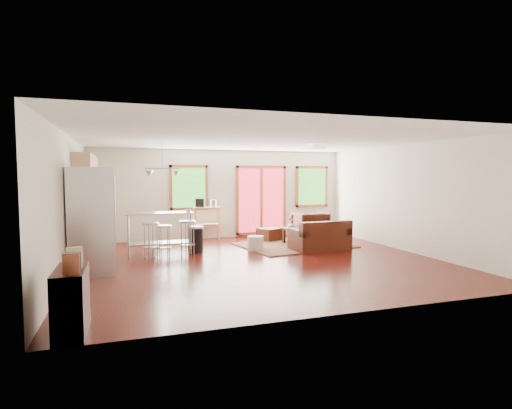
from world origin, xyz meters
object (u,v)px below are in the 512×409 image
object	(u,v)px
armchair	(310,225)
island	(160,225)
coffee_table	(303,229)
refrigerator	(92,221)
kitchen_cart	(206,211)
rug	(294,245)
ottoman	(269,234)
loveseat	(320,238)

from	to	relation	value
armchair	island	bearing A→B (deg)	11.81
coffee_table	refrigerator	bearing A→B (deg)	-159.44
refrigerator	kitchen_cart	bearing A→B (deg)	47.08
armchair	island	distance (m)	4.33
coffee_table	island	xyz separation A→B (m)	(-3.82, -0.32, 0.29)
kitchen_cart	armchair	bearing A→B (deg)	-21.38
rug	armchair	bearing A→B (deg)	42.45
coffee_table	island	world-z (taller)	island
armchair	ottoman	size ratio (longest dim) A/B	1.66
kitchen_cart	coffee_table	bearing A→B (deg)	-32.95
rug	refrigerator	distance (m)	5.17
armchair	refrigerator	world-z (taller)	refrigerator
island	kitchen_cart	size ratio (longest dim) A/B	1.31
loveseat	island	bearing A→B (deg)	164.44
coffee_table	ottoman	distance (m)	1.02
rug	refrigerator	xyz separation A→B (m)	(-4.80, -1.65, 0.98)
refrigerator	armchair	bearing A→B (deg)	18.93
coffee_table	ottoman	world-z (taller)	coffee_table
rug	coffee_table	bearing A→B (deg)	37.90
coffee_table	kitchen_cart	distance (m)	2.86
armchair	kitchen_cart	world-z (taller)	kitchen_cart
loveseat	ottoman	distance (m)	1.91
kitchen_cart	loveseat	bearing A→B (deg)	-48.04
coffee_table	refrigerator	size ratio (longest dim) A/B	0.64
loveseat	refrigerator	size ratio (longest dim) A/B	0.73
armchair	island	xyz separation A→B (m)	(-4.25, -0.76, 0.23)
coffee_table	kitchen_cart	size ratio (longest dim) A/B	1.06
coffee_table	armchair	world-z (taller)	armchair
refrigerator	kitchen_cart	size ratio (longest dim) A/B	1.68
rug	refrigerator	world-z (taller)	refrigerator
rug	ottoman	size ratio (longest dim) A/B	5.07
loveseat	armchair	bearing A→B (deg)	69.47
armchair	kitchen_cart	xyz separation A→B (m)	(-2.80, 1.10, 0.36)
rug	loveseat	bearing A→B (deg)	-66.33
loveseat	armchair	world-z (taller)	armchair
armchair	refrigerator	distance (m)	6.11
rug	ottoman	xyz separation A→B (m)	(-0.36, 0.97, 0.16)
refrigerator	island	bearing A→B (deg)	46.19
coffee_table	kitchen_cart	bearing A→B (deg)	147.05
armchair	ottoman	world-z (taller)	armchair
coffee_table	ottoman	xyz separation A→B (m)	(-0.72, 0.69, -0.20)
coffee_table	armchair	bearing A→B (deg)	45.89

